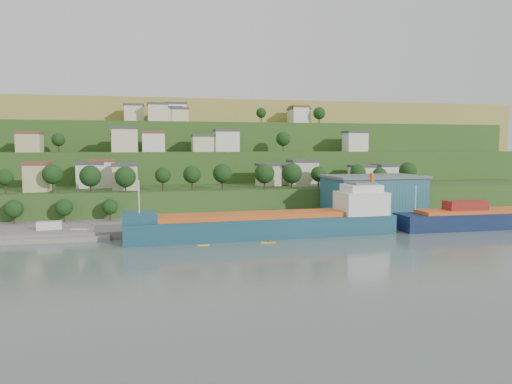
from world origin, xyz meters
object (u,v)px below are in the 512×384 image
object	(u,v)px
cargo_ship_near	(272,225)
kayak_orange	(268,242)
cargo_ship_far	(502,219)
caravan	(49,227)
warehouse	(373,195)

from	to	relation	value
cargo_ship_near	kayak_orange	bearing A→B (deg)	-112.26
cargo_ship_far	cargo_ship_near	bearing A→B (deg)	-179.72
cargo_ship_near	caravan	distance (m)	59.74
cargo_ship_near	caravan	bearing A→B (deg)	165.98
warehouse	kayak_orange	distance (m)	53.16
caravan	kayak_orange	bearing A→B (deg)	-29.33
cargo_ship_far	warehouse	world-z (taller)	warehouse
cargo_ship_near	warehouse	size ratio (longest dim) A/B	2.30
cargo_ship_far	kayak_orange	xyz separation A→B (m)	(-74.36, -8.02, -2.36)
cargo_ship_near	warehouse	xyz separation A→B (m)	(39.79, 20.79, 5.43)
cargo_ship_near	cargo_ship_far	bearing A→B (deg)	-2.67
kayak_orange	warehouse	bearing A→B (deg)	46.77
kayak_orange	cargo_ship_far	bearing A→B (deg)	18.23
warehouse	caravan	xyz separation A→B (m)	(-98.17, -8.14, -5.75)
cargo_ship_near	warehouse	distance (m)	45.22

